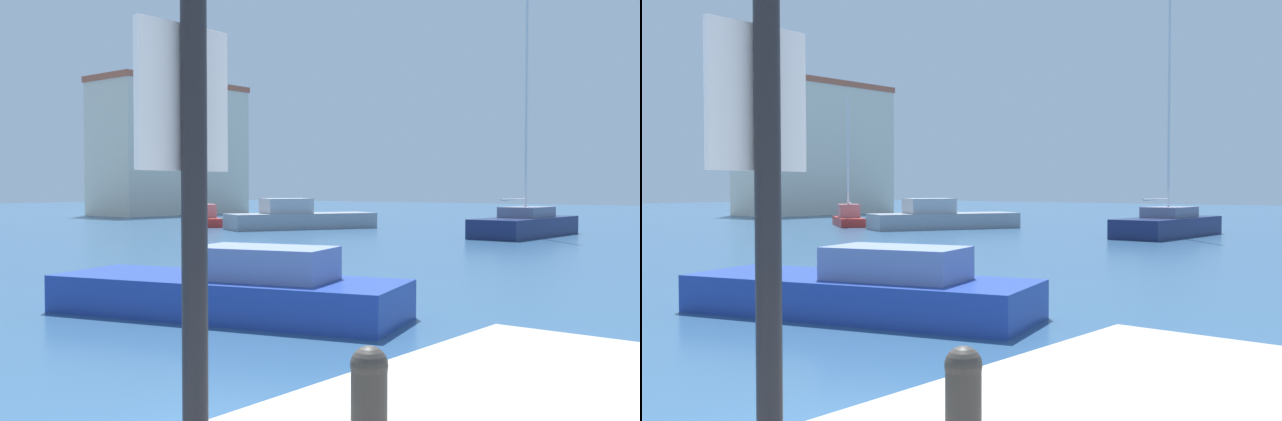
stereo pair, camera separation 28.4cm
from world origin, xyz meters
TOP-DOWN VIEW (x-y plane):
  - water at (15.00, 20.00)m, footprint 160.00×160.00m
  - mooring_bollard at (-1.30, -1.92)m, footprint 0.20×0.20m
  - sailboat_red_far_right at (26.23, 29.79)m, footprint 4.15×5.09m
  - motorboat_blue_behind_lamppost at (5.03, 5.60)m, footprint 3.94×7.03m
  - sailboat_navy_center_channel at (29.48, 10.34)m, footprint 7.63×2.52m
  - motorboat_grey_near_pier at (27.45, 23.18)m, footprint 8.87×6.16m
  - harbor_office at (37.74, 46.95)m, footprint 13.80×6.22m

SIDE VIEW (x-z plane):
  - water at x=15.00m, z-range 0.00..0.00m
  - motorboat_blue_behind_lamppost at x=5.03m, z-range -0.19..1.12m
  - sailboat_red_far_right at x=26.23m, z-range -3.39..4.44m
  - motorboat_grey_near_pier at x=27.45m, z-range -0.28..1.48m
  - sailboat_navy_center_channel at x=29.48m, z-range -5.37..6.57m
  - mooring_bollard at x=-1.30m, z-range 0.96..1.58m
  - harbor_office at x=37.74m, z-range 0.01..11.71m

